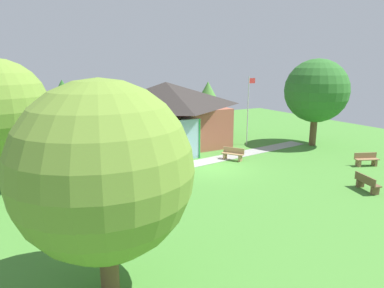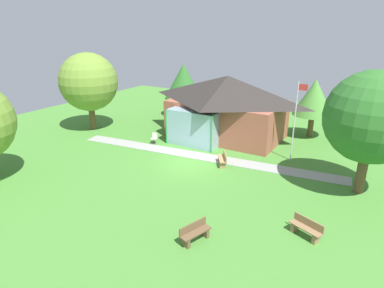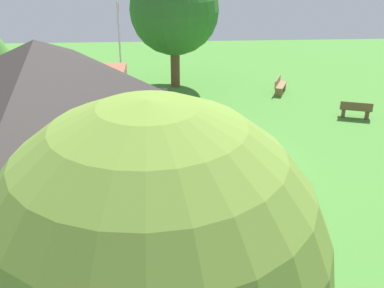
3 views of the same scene
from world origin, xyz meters
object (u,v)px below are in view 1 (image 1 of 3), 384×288
bench_lawn_far_right (366,160)px  pavilion (166,114)px  tree_lawn_corner (103,171)px  bench_rear_near_path (233,154)px  tree_east_hedge (316,91)px  patio_chair_west (137,164)px  tree_behind_pavilion_right (208,98)px  flagpole (248,108)px  tree_behind_pavilion_left (64,103)px  bench_front_right (367,183)px

bench_lawn_far_right → pavilion: bearing=-27.0°
bench_lawn_far_right → tree_lawn_corner: bearing=36.2°
bench_rear_near_path → tree_east_hedge: bearing=-119.0°
bench_lawn_far_right → tree_east_hedge: size_ratio=0.23×
patio_chair_west → tree_behind_pavilion_right: tree_behind_pavilion_right is taller
flagpole → bench_rear_near_path: size_ratio=3.62×
bench_rear_near_path → tree_behind_pavilion_left: size_ratio=0.29×
bench_lawn_far_right → tree_lawn_corner: (-17.83, -4.37, 3.25)m
tree_behind_pavilion_left → tree_behind_pavilion_right: tree_behind_pavilion_left is taller
bench_front_right → tree_behind_pavilion_right: (1.02, 17.17, 2.89)m
pavilion → patio_chair_west: (-4.04, -4.32, -2.22)m
tree_lawn_corner → tree_east_hedge: 21.87m
flagpole → tree_east_hedge: (4.50, -2.66, 1.31)m
tree_east_hedge → pavilion: bearing=155.6°
flagpole → bench_lawn_far_right: size_ratio=3.50×
bench_front_right → tree_east_hedge: size_ratio=0.23×
pavilion → bench_rear_near_path: pavilion is taller
flagpole → tree_lawn_corner: tree_lawn_corner is taller
bench_rear_near_path → patio_chair_west: size_ratio=1.75×
flagpole → patio_chair_west: 10.70m
tree_behind_pavilion_right → tree_lawn_corner: tree_lawn_corner is taller
tree_behind_pavilion_right → patio_chair_west: bearing=-141.2°
pavilion → patio_chair_west: pavilion is taller
flagpole → tree_lawn_corner: size_ratio=0.90×
bench_rear_near_path → tree_behind_pavilion_left: bearing=11.2°
flagpole → tree_east_hedge: 5.39m
bench_lawn_far_right → tree_behind_pavilion_left: bearing=-20.8°
tree_behind_pavilion_right → bench_rear_near_path: bearing=-111.6°
bench_front_right → tree_lawn_corner: 14.25m
pavilion → bench_front_right: pavilion is taller
bench_lawn_far_right → tree_behind_pavilion_right: bearing=-55.7°
tree_east_hedge → bench_lawn_far_right: bearing=-105.1°
tree_lawn_corner → tree_behind_pavilion_right: bearing=51.7°
bench_lawn_far_right → tree_lawn_corner: size_ratio=0.26×
bench_front_right → tree_behind_pavilion_left: 21.36m
bench_front_right → pavilion: bearing=-141.7°
pavilion → tree_behind_pavilion_right: size_ratio=2.04×
tree_behind_pavilion_right → tree_east_hedge: tree_east_hedge is taller
bench_front_right → patio_chair_west: patio_chair_west is taller
bench_lawn_far_right → tree_lawn_corner: tree_lawn_corner is taller
bench_lawn_far_right → patio_chair_west: size_ratio=1.81×
bench_rear_near_path → tree_lawn_corner: 15.11m
patio_chair_west → tree_behind_pavilion_left: (-2.66, 8.52, 3.05)m
tree_behind_pavilion_right → tree_east_hedge: (4.57, -8.61, 1.02)m
bench_lawn_far_right → tree_behind_pavilion_left: tree_behind_pavilion_left is taller
bench_rear_near_path → bench_front_right: 8.47m
flagpole → bench_lawn_far_right: flagpole is taller
bench_front_right → tree_lawn_corner: tree_lawn_corner is taller
bench_rear_near_path → tree_east_hedge: 9.09m
bench_rear_near_path → tree_lawn_corner: size_ratio=0.25×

